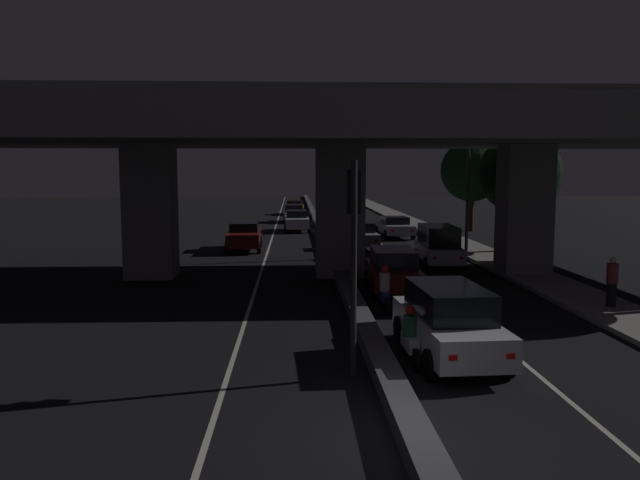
# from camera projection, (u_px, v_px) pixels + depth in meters

# --- Properties ---
(ground_plane) EXTENTS (200.00, 200.00, 0.00)m
(ground_plane) POSITION_uv_depth(u_px,v_px,m) (413.00, 443.00, 10.43)
(ground_plane) COLOR black
(lane_line_left_inner) EXTENTS (0.12, 126.00, 0.00)m
(lane_line_left_inner) POSITION_uv_depth(u_px,v_px,m) (273.00, 234.00, 45.04)
(lane_line_left_inner) COLOR beige
(lane_line_left_inner) RESTS_ON ground_plane
(lane_line_right_inner) EXTENTS (0.12, 126.00, 0.00)m
(lane_line_right_inner) POSITION_uv_depth(u_px,v_px,m) (369.00, 233.00, 45.33)
(lane_line_right_inner) COLOR beige
(lane_line_right_inner) RESTS_ON ground_plane
(median_divider) EXTENTS (0.57, 126.00, 0.39)m
(median_divider) POSITION_uv_depth(u_px,v_px,m) (321.00, 231.00, 45.16)
(median_divider) COLOR #4C4C51
(median_divider) RESTS_ON ground_plane
(sidewalk_right) EXTENTS (2.39, 126.00, 0.15)m
(sidewalk_right) POSITION_uv_depth(u_px,v_px,m) (457.00, 243.00, 38.56)
(sidewalk_right) COLOR gray
(sidewalk_right) RESTS_ON ground_plane
(elevated_overpass) EXTENTS (39.42, 10.51, 8.21)m
(elevated_overpass) POSITION_uv_depth(u_px,v_px,m) (331.00, 133.00, 26.35)
(elevated_overpass) COLOR gray
(elevated_overpass) RESTS_ON ground_plane
(traffic_light_left_of_median) EXTENTS (0.30, 0.49, 4.76)m
(traffic_light_left_of_median) POSITION_uv_depth(u_px,v_px,m) (353.00, 230.00, 13.48)
(traffic_light_left_of_median) COLOR black
(traffic_light_left_of_median) RESTS_ON ground_plane
(street_lamp) EXTENTS (2.71, 0.32, 8.55)m
(street_lamp) POSITION_uv_depth(u_px,v_px,m) (462.00, 161.00, 33.65)
(street_lamp) COLOR #2D2D30
(street_lamp) RESTS_ON ground_plane
(car_white_lead) EXTENTS (2.08, 4.78, 1.79)m
(car_white_lead) POSITION_uv_depth(u_px,v_px,m) (448.00, 321.00, 15.03)
(car_white_lead) COLOR silver
(car_white_lead) RESTS_ON ground_plane
(car_dark_red_second) EXTENTS (2.07, 4.42, 1.62)m
(car_dark_red_second) POSITION_uv_depth(u_px,v_px,m) (393.00, 269.00, 23.47)
(car_dark_red_second) COLOR #591414
(car_dark_red_second) RESTS_ON ground_plane
(car_white_third) EXTENTS (1.99, 4.58, 1.90)m
(car_white_third) POSITION_uv_depth(u_px,v_px,m) (438.00, 244.00, 30.04)
(car_white_third) COLOR silver
(car_white_third) RESTS_ON ground_plane
(car_silver_fourth) EXTENTS (2.13, 4.28, 1.53)m
(car_silver_fourth) POSITION_uv_depth(u_px,v_px,m) (359.00, 235.00, 36.40)
(car_silver_fourth) COLOR gray
(car_silver_fourth) RESTS_ON ground_plane
(car_silver_fifth) EXTENTS (2.20, 4.88, 1.43)m
(car_silver_fifth) POSITION_uv_depth(u_px,v_px,m) (395.00, 227.00, 42.42)
(car_silver_fifth) COLOR gray
(car_silver_fifth) RESTS_ON ground_plane
(car_dark_red_lead_oncoming) EXTENTS (2.06, 4.58, 1.58)m
(car_dark_red_lead_oncoming) POSITION_uv_depth(u_px,v_px,m) (244.00, 236.00, 35.57)
(car_dark_red_lead_oncoming) COLOR #591414
(car_dark_red_lead_oncoming) RESTS_ON ground_plane
(car_white_second_oncoming) EXTENTS (1.96, 4.12, 1.56)m
(car_white_second_oncoming) POSITION_uv_depth(u_px,v_px,m) (297.00, 221.00, 46.81)
(car_white_second_oncoming) COLOR silver
(car_white_second_oncoming) RESTS_ON ground_plane
(car_white_third_oncoming) EXTENTS (1.93, 4.17, 1.55)m
(car_white_third_oncoming) POSITION_uv_depth(u_px,v_px,m) (294.00, 213.00, 55.17)
(car_white_third_oncoming) COLOR silver
(car_white_third_oncoming) RESTS_ON ground_plane
(car_taxi_yellow_fourth_oncoming) EXTENTS (2.03, 4.45, 1.45)m
(car_taxi_yellow_fourth_oncoming) POSITION_uv_depth(u_px,v_px,m) (295.00, 207.00, 64.76)
(car_taxi_yellow_fourth_oncoming) COLOR gold
(car_taxi_yellow_fourth_oncoming) RESTS_ON ground_plane
(motorcycle_white_filtering_near) EXTENTS (0.33, 1.89, 1.38)m
(motorcycle_white_filtering_near) POSITION_uv_depth(u_px,v_px,m) (410.00, 339.00, 14.70)
(motorcycle_white_filtering_near) COLOR black
(motorcycle_white_filtering_near) RESTS_ON ground_plane
(motorcycle_blue_filtering_mid) EXTENTS (0.32, 1.84, 1.50)m
(motorcycle_blue_filtering_mid) POSITION_uv_depth(u_px,v_px,m) (385.00, 292.00, 20.10)
(motorcycle_blue_filtering_mid) COLOR black
(motorcycle_blue_filtering_mid) RESTS_ON ground_plane
(motorcycle_black_filtering_far) EXTENTS (0.32, 1.89, 1.46)m
(motorcycle_black_filtering_far) POSITION_uv_depth(u_px,v_px,m) (358.00, 258.00, 27.96)
(motorcycle_black_filtering_far) COLOR black
(motorcycle_black_filtering_far) RESTS_ON ground_plane
(pedestrian_on_sidewalk) EXTENTS (0.36, 0.36, 1.62)m
(pedestrian_on_sidewalk) POSITION_uv_depth(u_px,v_px,m) (612.00, 282.00, 20.11)
(pedestrian_on_sidewalk) COLOR black
(pedestrian_on_sidewalk) RESTS_ON sidewalk_right
(roadside_tree_kerbside_mid) EXTENTS (4.44, 4.44, 6.63)m
(roadside_tree_kerbside_mid) POSITION_uv_depth(u_px,v_px,m) (520.00, 173.00, 33.92)
(roadside_tree_kerbside_mid) COLOR #38281C
(roadside_tree_kerbside_mid) RESTS_ON ground_plane
(roadside_tree_kerbside_far) EXTENTS (4.63, 4.63, 6.86)m
(roadside_tree_kerbside_far) POSITION_uv_depth(u_px,v_px,m) (472.00, 171.00, 46.46)
(roadside_tree_kerbside_far) COLOR #2D2116
(roadside_tree_kerbside_far) RESTS_ON ground_plane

